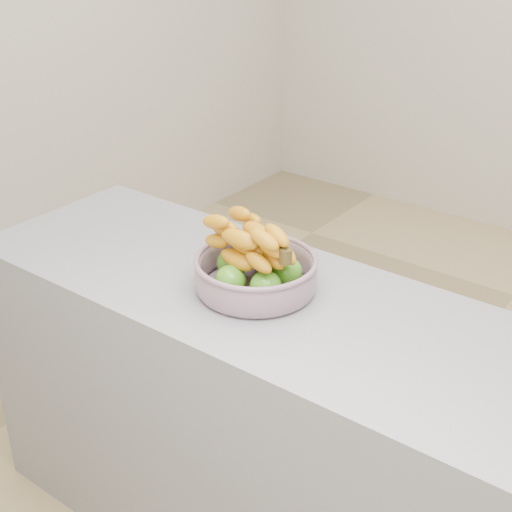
{
  "coord_description": "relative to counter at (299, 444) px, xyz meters",
  "views": [
    {
      "loc": [
        0.83,
        -2.06,
        1.84
      ],
      "look_at": [
        -0.15,
        -0.76,
        1.0
      ],
      "focal_mm": 50.0,
      "sensor_mm": 36.0,
      "label": 1
    }
  ],
  "objects": [
    {
      "name": "ground",
      "position": [
        0.0,
        0.76,
        -0.45
      ],
      "size": [
        4.0,
        4.0,
        0.0
      ],
      "primitive_type": "plane",
      "color": "tan",
      "rests_on": "ground"
    },
    {
      "name": "counter",
      "position": [
        0.0,
        0.0,
        0.0
      ],
      "size": [
        2.0,
        0.6,
        0.9
      ],
      "primitive_type": "cube",
      "color": "gray",
      "rests_on": "ground"
    },
    {
      "name": "fruit_bowl",
      "position": [
        -0.15,
        -0.0,
        0.51
      ],
      "size": [
        0.32,
        0.32,
        0.19
      ],
      "rotation": [
        0.0,
        0.0,
        -0.3
      ],
      "color": "#8E9CAA",
      "rests_on": "counter"
    }
  ]
}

